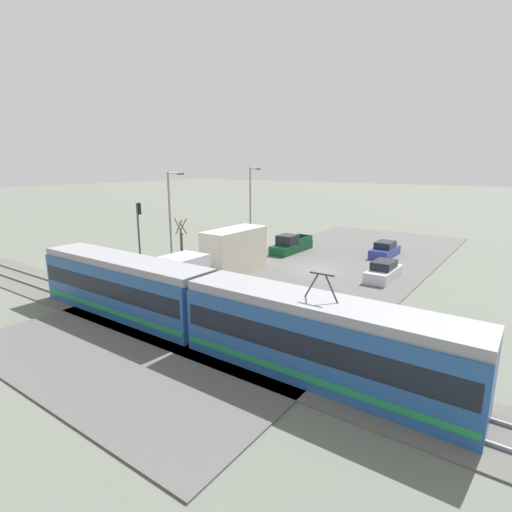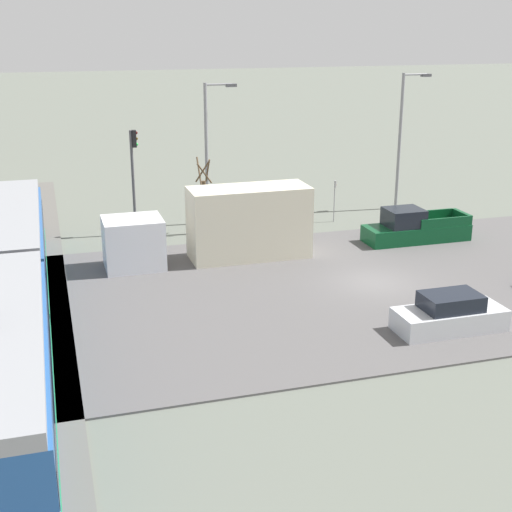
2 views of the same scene
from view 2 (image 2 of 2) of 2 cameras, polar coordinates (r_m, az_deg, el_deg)
name	(u,v)px [view 2 (image 2 of 2)]	position (r m, az deg, el deg)	size (l,w,h in m)	color
ground_plane	(375,284)	(33.78, 9.48, -2.21)	(320.00, 320.00, 0.00)	#60665B
road_surface	(375,283)	(33.77, 9.49, -2.15)	(16.94, 48.25, 0.08)	#565454
rail_bed	(15,322)	(30.65, -18.69, -5.03)	(54.33, 4.40, 0.22)	#5B5954
light_rail_tram	(10,297)	(28.46, -19.10, -3.14)	(26.17, 2.77, 4.61)	#235193
box_truck	(222,227)	(36.09, -2.74, 2.31)	(2.48, 10.40, 3.66)	silver
pickup_truck	(414,228)	(40.37, 12.55, 2.17)	(1.91, 5.88, 1.88)	#0C4723
sedan_car_1	(450,315)	(29.07, 15.24, -4.57)	(1.77, 4.37, 1.51)	silver
traffic_light_pole	(134,169)	(40.78, -9.76, 6.89)	(0.28, 0.47, 5.98)	#47474C
street_tree	(204,200)	(40.88, -4.18, 4.52)	(1.05, 0.87, 4.41)	brown
street_lamp_near_crossing	(403,132)	(46.94, 11.67, 9.66)	(0.36, 1.95, 8.66)	gray
street_lamp_mid_block	(210,144)	(42.50, -3.73, 8.91)	(0.36, 1.95, 8.35)	gray
no_parking_sign	(335,197)	(43.62, 6.30, 4.71)	(0.32, 0.08, 2.56)	gray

